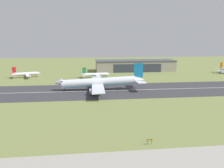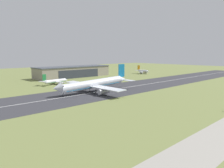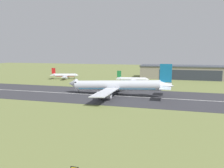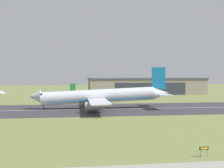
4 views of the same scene
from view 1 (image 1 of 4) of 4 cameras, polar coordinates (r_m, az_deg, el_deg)
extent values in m
plane|color=olive|center=(93.46, 19.97, -9.32)|extent=(680.54, 680.54, 0.00)
cube|color=#333338|center=(146.14, 9.74, -1.43)|extent=(440.54, 43.86, 0.06)
cube|color=silver|center=(146.13, 9.74, -1.41)|extent=(396.49, 0.70, 0.01)
cube|color=gray|center=(233.17, 6.03, 4.72)|extent=(82.12, 23.04, 10.66)
cube|color=#424751|center=(232.58, 6.06, 6.14)|extent=(83.12, 24.04, 0.90)
cube|color=#2D333D|center=(222.10, 6.67, 4.11)|extent=(49.27, 0.12, 8.53)
cylinder|color=silver|center=(141.13, -3.45, 0.50)|extent=(47.45, 6.76, 7.52)
cone|color=silver|center=(142.83, -13.94, 0.32)|extent=(5.30, 5.60, 5.67)
cone|color=silver|center=(144.18, 7.27, 1.06)|extent=(6.90, 5.10, 5.20)
cube|color=black|center=(142.24, -12.89, 0.77)|extent=(1.24, 4.67, 0.49)
cube|color=#146B9E|center=(141.42, -3.45, -0.10)|extent=(42.51, 6.35, 2.06)
cube|color=silver|center=(156.37, -3.96, 1.20)|extent=(7.73, 25.41, 0.71)
cylinder|color=#A8A8B2|center=(154.72, -4.45, 0.36)|extent=(7.33, 3.58, 3.70)
cube|color=silver|center=(126.28, -3.67, -1.23)|extent=(7.73, 25.41, 0.71)
cylinder|color=#A8A8B2|center=(128.65, -4.31, -1.89)|extent=(7.33, 3.58, 3.70)
cube|color=#146B9E|center=(142.99, 6.95, 3.58)|extent=(5.95, 0.44, 9.29)
cube|color=silver|center=(150.75, 6.50, 1.46)|extent=(5.43, 8.50, 0.24)
cube|color=silver|center=(137.45, 7.64, 0.48)|extent=(5.43, 8.50, 0.24)
cylinder|color=black|center=(143.12, -12.42, -1.26)|extent=(0.24, 0.24, 2.69)
cylinder|color=black|center=(143.36, -12.40, -1.70)|extent=(0.84, 0.84, 0.44)
cylinder|color=black|center=(145.14, -3.65, -0.84)|extent=(0.24, 0.24, 2.69)
cylinder|color=black|center=(145.38, -3.64, -1.27)|extent=(0.84, 0.84, 0.44)
cylinder|color=black|center=(138.74, -3.58, -1.41)|extent=(0.24, 0.24, 2.69)
cylinder|color=black|center=(138.99, -3.57, -1.86)|extent=(0.84, 0.84, 0.44)
cylinder|color=silver|center=(190.42, -4.05, 2.50)|extent=(19.13, 5.26, 2.88)
cone|color=silver|center=(192.53, -0.89, 2.63)|extent=(2.94, 3.19, 2.88)
cone|color=silver|center=(188.78, -7.40, 2.52)|extent=(3.76, 3.01, 2.60)
cube|color=black|center=(192.13, -1.31, 2.78)|extent=(1.40, 2.57, 0.44)
cube|color=#1E7238|center=(190.55, -4.05, 2.27)|extent=(17.24, 4.88, 0.20)
cube|color=silver|center=(185.33, -3.65, 2.11)|extent=(3.97, 8.20, 0.40)
cylinder|color=#A8A8B2|center=(186.24, -3.49, 1.80)|extent=(3.95, 2.25, 1.79)
cube|color=silver|center=(195.81, -4.21, 2.59)|extent=(3.97, 8.20, 0.40)
cylinder|color=#A8A8B2|center=(195.47, -4.00, 2.24)|extent=(3.95, 2.25, 1.79)
cube|color=#1E7238|center=(188.36, -7.27, 3.54)|extent=(3.15, 0.68, 4.90)
cube|color=silver|center=(185.22, -7.24, 2.33)|extent=(3.28, 4.72, 0.24)
cube|color=silver|center=(192.39, -7.49, 2.65)|extent=(3.28, 4.72, 0.24)
cylinder|color=black|center=(192.32, -1.62, 1.98)|extent=(0.24, 0.24, 1.32)
cylinder|color=black|center=(192.39, -1.62, 1.85)|extent=(0.84, 0.84, 0.44)
cylinder|color=black|center=(189.05, -3.99, 1.79)|extent=(0.24, 0.24, 1.32)
cylinder|color=black|center=(189.13, -3.99, 1.66)|extent=(0.84, 0.84, 0.44)
cylinder|color=black|center=(192.42, -4.17, 1.96)|extent=(0.24, 0.24, 1.32)
cylinder|color=black|center=(192.49, -4.17, 1.83)|extent=(0.84, 0.84, 0.44)
cylinder|color=silver|center=(204.39, -21.34, 2.50)|extent=(17.76, 7.68, 2.87)
cone|color=silver|center=(204.86, -18.51, 2.71)|extent=(3.29, 3.48, 2.87)
cone|color=silver|center=(204.35, -24.30, 2.42)|extent=(4.03, 3.45, 2.59)
cube|color=black|center=(204.68, -18.92, 2.84)|extent=(1.74, 2.65, 0.44)
cube|color=red|center=(204.50, -21.32, 2.28)|extent=(16.03, 7.05, 0.20)
cube|color=silver|center=(198.04, -21.17, 2.10)|extent=(5.55, 10.52, 0.40)
cylinder|color=#A8A8B2|center=(199.02, -20.99, 1.83)|extent=(4.09, 2.75, 1.78)
cube|color=silver|center=(210.90, -21.29, 2.61)|extent=(5.55, 10.52, 0.40)
cylinder|color=#A8A8B2|center=(210.27, -21.11, 2.29)|extent=(4.09, 2.75, 1.78)
cube|color=red|center=(203.91, -24.23, 3.36)|extent=(3.08, 1.14, 4.89)
cube|color=silver|center=(200.76, -24.29, 2.25)|extent=(3.85, 4.99, 0.24)
cube|color=silver|center=(207.96, -24.25, 2.53)|extent=(3.85, 4.99, 0.24)
cylinder|color=black|center=(205.04, -19.16, 2.01)|extent=(0.24, 0.24, 1.83)
cylinder|color=black|center=(205.14, -19.15, 1.82)|extent=(0.84, 0.84, 0.44)
cylinder|color=black|center=(203.02, -21.32, 1.77)|extent=(0.24, 0.24, 1.83)
cylinder|color=black|center=(203.13, -21.30, 1.58)|extent=(0.84, 0.84, 0.44)
cylinder|color=black|center=(206.43, -21.35, 1.92)|extent=(0.24, 0.24, 1.83)
cylinder|color=black|center=(206.53, -21.33, 1.73)|extent=(0.84, 0.84, 0.44)
cone|color=silver|center=(246.76, 26.53, 3.63)|extent=(3.03, 3.91, 2.82)
cube|color=silver|center=(237.32, 26.50, 3.10)|extent=(8.39, 2.63, 0.40)
cylinder|color=#A8A8B2|center=(237.53, 26.66, 2.79)|extent=(2.17, 4.17, 1.94)
cube|color=orange|center=(245.92, 26.68, 4.45)|extent=(0.48, 3.41, 5.32)
cube|color=silver|center=(244.31, 25.80, 3.60)|extent=(4.95, 3.25, 0.24)
cube|color=silver|center=(249.01, 27.29, 3.60)|extent=(4.95, 3.25, 0.24)
cylinder|color=black|center=(240.24, 27.12, 2.67)|extent=(0.24, 0.24, 1.80)
cylinder|color=black|center=(240.33, 27.11, 2.51)|extent=(0.84, 0.84, 0.44)
cylinder|color=#4C4C51|center=(70.87, 9.28, -14.97)|extent=(0.10, 0.10, 1.27)
cylinder|color=#4C4C51|center=(71.19, 10.23, -14.88)|extent=(0.10, 0.10, 1.27)
cube|color=black|center=(70.63, 9.79, -14.27)|extent=(1.69, 0.12, 0.55)
cube|color=yellow|center=(70.58, 9.80, -14.29)|extent=(1.28, 0.02, 0.33)
camera|label=2|loc=(86.02, -76.60, -1.99)|focal=35.00mm
camera|label=3|loc=(44.70, 47.08, -3.00)|focal=35.00mm
camera|label=4|loc=(19.84, -28.46, -49.19)|focal=50.00mm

